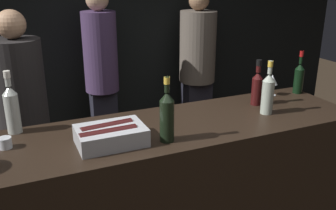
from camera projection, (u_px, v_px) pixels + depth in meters
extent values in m
cube|color=black|center=(90.00, 27.00, 3.88)|extent=(6.40, 0.06, 2.80)
cube|color=black|center=(170.00, 204.00, 2.39)|extent=(2.39, 0.66, 1.09)
cube|color=#B7BABF|center=(111.00, 136.00, 1.96)|extent=(0.35, 0.24, 0.09)
cylinder|color=#380F0F|center=(109.00, 135.00, 1.91)|extent=(0.30, 0.08, 0.07)
cylinder|color=#380F0F|center=(107.00, 129.00, 1.98)|extent=(0.29, 0.10, 0.07)
cylinder|color=silver|center=(271.00, 95.00, 2.75)|extent=(0.07, 0.07, 0.00)
cylinder|color=silver|center=(271.00, 89.00, 2.74)|extent=(0.01, 0.01, 0.08)
cone|color=silver|center=(272.00, 80.00, 2.71)|extent=(0.08, 0.08, 0.07)
cylinder|color=silver|center=(5.00, 143.00, 1.92)|extent=(0.07, 0.07, 0.06)
sphere|color=#EFB256|center=(5.00, 142.00, 1.92)|extent=(0.03, 0.03, 0.03)
cylinder|color=black|center=(167.00, 121.00, 1.97)|extent=(0.08, 0.08, 0.23)
cone|color=black|center=(167.00, 97.00, 1.93)|extent=(0.08, 0.08, 0.05)
cylinder|color=black|center=(167.00, 85.00, 1.90)|extent=(0.03, 0.03, 0.08)
cylinder|color=gold|center=(167.00, 81.00, 1.90)|extent=(0.03, 0.03, 0.04)
cylinder|color=#380F0F|center=(257.00, 92.00, 2.53)|extent=(0.07, 0.07, 0.18)
cone|color=#380F0F|center=(258.00, 75.00, 2.49)|extent=(0.07, 0.07, 0.04)
cylinder|color=#380F0F|center=(259.00, 66.00, 2.47)|extent=(0.03, 0.03, 0.08)
cylinder|color=black|center=(259.00, 63.00, 2.46)|extent=(0.04, 0.04, 0.04)
cylinder|color=#B2B7AD|center=(13.00, 114.00, 2.08)|extent=(0.08, 0.08, 0.22)
cone|color=#B2B7AD|center=(9.00, 90.00, 2.03)|extent=(0.08, 0.08, 0.05)
cylinder|color=#B2B7AD|center=(7.00, 79.00, 2.01)|extent=(0.03, 0.03, 0.09)
cylinder|color=silver|center=(7.00, 74.00, 2.00)|extent=(0.04, 0.04, 0.04)
cylinder|color=#9EA899|center=(267.00, 97.00, 2.36)|extent=(0.08, 0.08, 0.21)
cone|color=#9EA899|center=(269.00, 78.00, 2.32)|extent=(0.08, 0.08, 0.05)
cylinder|color=#9EA899|center=(270.00, 67.00, 2.30)|extent=(0.03, 0.03, 0.08)
cylinder|color=gold|center=(271.00, 64.00, 2.29)|extent=(0.03, 0.03, 0.04)
cylinder|color=black|center=(298.00, 81.00, 2.77)|extent=(0.07, 0.07, 0.18)
cone|color=black|center=(300.00, 67.00, 2.74)|extent=(0.07, 0.07, 0.04)
cylinder|color=black|center=(301.00, 57.00, 2.71)|extent=(0.02, 0.02, 0.10)
cylinder|color=maroon|center=(302.00, 54.00, 2.70)|extent=(0.03, 0.03, 0.04)
cube|color=black|center=(32.00, 174.00, 3.06)|extent=(0.28, 0.21, 0.77)
cylinder|color=black|center=(20.00, 87.00, 2.81)|extent=(0.38, 0.38, 0.71)
sphere|color=tan|center=(11.00, 24.00, 2.65)|extent=(0.21, 0.21, 0.21)
cube|color=black|center=(196.00, 116.00, 4.22)|extent=(0.29, 0.21, 0.82)
cylinder|color=#60564C|center=(198.00, 47.00, 3.95)|extent=(0.38, 0.38, 0.75)
sphere|color=#997051|center=(199.00, 0.00, 3.79)|extent=(0.21, 0.21, 0.21)
cube|color=black|center=(105.00, 129.00, 3.83)|extent=(0.24, 0.18, 0.84)
cylinder|color=#473356|center=(100.00, 52.00, 3.56)|extent=(0.32, 0.32, 0.76)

